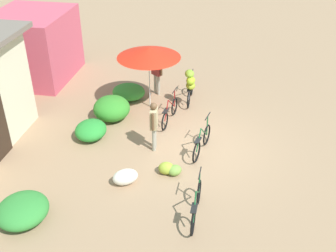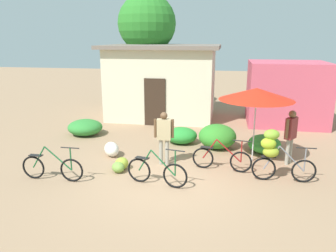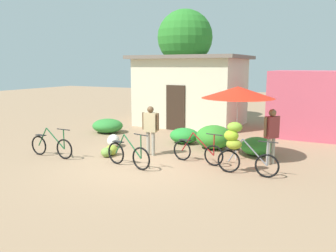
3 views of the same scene
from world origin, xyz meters
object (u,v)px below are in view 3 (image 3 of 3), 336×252
at_px(market_umbrella, 238,92).
at_px(bicycle_near_pile, 128,155).
at_px(building_low, 191,90).
at_px(bicycle_by_shop, 237,144).
at_px(produce_sack, 113,141).
at_px(shop_pink, 312,104).
at_px(bicycle_center_loaded, 198,152).
at_px(banana_pile_on_ground, 109,151).
at_px(person_vendor, 151,126).
at_px(tree_behind_building, 185,38).
at_px(person_bystander, 272,131).
at_px(bicycle_leftmost, 51,146).

bearing_deg(market_umbrella, bicycle_near_pile, -139.42).
relative_size(building_low, bicycle_by_shop, 3.16).
bearing_deg(bicycle_near_pile, produce_sack, 134.99).
relative_size(building_low, shop_pink, 1.61).
distance_m(shop_pink, bicycle_by_shop, 6.60).
height_order(bicycle_center_loaded, banana_pile_on_ground, bicycle_center_loaded).
relative_size(market_umbrella, person_vendor, 1.41).
xyz_separation_m(tree_behind_building, person_bystander, (5.93, -7.06, -3.29)).
bearing_deg(banana_pile_on_ground, person_bystander, 15.93).
xyz_separation_m(market_umbrella, bicycle_near_pile, (-2.50, -2.15, -1.70)).
distance_m(tree_behind_building, produce_sack, 8.38).
xyz_separation_m(building_low, bicycle_near_pile, (1.28, -7.50, -1.31)).
height_order(bicycle_near_pile, bicycle_center_loaded, bicycle_near_pile).
bearing_deg(person_bystander, bicycle_by_shop, -114.81).
bearing_deg(building_low, bicycle_near_pile, -80.31).
bearing_deg(person_bystander, shop_pink, 82.66).
bearing_deg(bicycle_by_shop, bicycle_leftmost, -170.53).
xyz_separation_m(building_low, bicycle_by_shop, (4.20, -6.73, -0.85)).
distance_m(bicycle_near_pile, banana_pile_on_ground, 1.44).
bearing_deg(produce_sack, banana_pile_on_ground, -59.91).
bearing_deg(bicycle_leftmost, person_bystander, 19.96).
xyz_separation_m(building_low, produce_sack, (-0.57, -5.65, -1.45)).
xyz_separation_m(building_low, banana_pile_on_ground, (0.07, -6.75, -1.51)).
xyz_separation_m(bicycle_leftmost, banana_pile_on_ground, (1.54, 0.93, -0.19)).
bearing_deg(person_bystander, tree_behind_building, 130.02).
height_order(building_low, shop_pink, building_low).
bearing_deg(shop_pink, bicycle_by_shop, -101.20).
relative_size(tree_behind_building, bicycle_near_pile, 3.55).
bearing_deg(person_vendor, shop_pink, 53.50).
xyz_separation_m(tree_behind_building, person_vendor, (2.30, -7.73, -3.31)).
bearing_deg(produce_sack, bicycle_near_pile, -45.01).
height_order(bicycle_near_pile, produce_sack, bicycle_near_pile).
xyz_separation_m(market_umbrella, banana_pile_on_ground, (-3.72, -1.40, -1.90)).
bearing_deg(person_vendor, banana_pile_on_ground, -148.90).
bearing_deg(bicycle_near_pile, person_vendor, 93.37).
distance_m(person_vendor, person_bystander, 3.69).
distance_m(shop_pink, produce_sack, 8.16).
bearing_deg(bicycle_near_pile, building_low, 99.69).
bearing_deg(person_vendor, bicycle_center_loaded, -5.70).
bearing_deg(produce_sack, market_umbrella, 3.87).
xyz_separation_m(building_low, tree_behind_building, (-1.11, 1.66, 2.61)).
xyz_separation_m(banana_pile_on_ground, person_bystander, (4.75, 1.36, 0.83)).
relative_size(bicycle_near_pile, bicycle_center_loaded, 0.97).
bearing_deg(bicycle_center_loaded, shop_pink, 66.43).
distance_m(tree_behind_building, person_bystander, 9.78).
bearing_deg(building_low, market_umbrella, -54.74).
distance_m(tree_behind_building, bicycle_near_pile, 10.25).
bearing_deg(person_vendor, person_bystander, 10.57).
xyz_separation_m(building_low, person_bystander, (4.82, -5.39, -0.68)).
height_order(bicycle_center_loaded, person_vendor, person_vendor).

